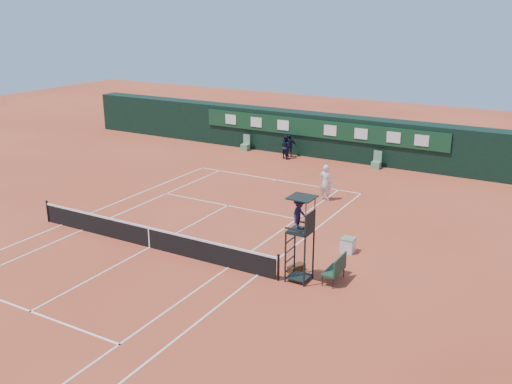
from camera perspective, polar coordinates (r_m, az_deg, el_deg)
ground at (r=25.69m, az=-10.58°, el=-5.47°), size 90.00×90.00×0.00m
court_lines at (r=25.69m, az=-10.58°, el=-5.46°), size 11.05×23.85×0.01m
tennis_net at (r=25.49m, az=-10.64°, el=-4.42°), size 12.90×0.10×1.10m
back_wall at (r=40.60m, az=6.56°, el=5.68°), size 40.00×1.65×3.00m
linesman_chair_left at (r=42.21m, az=-1.06°, el=4.62°), size 0.55×0.50×1.15m
linesman_chair_right at (r=38.21m, az=11.94°, el=2.79°), size 0.55×0.50×1.15m
umpire_chair at (r=21.48m, az=4.43°, el=-2.90°), size 0.96×0.95×3.42m
player_bench at (r=22.20m, az=8.03°, el=-7.54°), size 0.55×1.20×1.10m
tennis_bag at (r=23.08m, az=4.05°, el=-7.61°), size 0.54×0.82×0.28m
cooler at (r=25.02m, az=9.19°, el=-5.24°), size 0.57×0.57×0.65m
tennis_ball at (r=32.05m, az=0.89°, el=-0.30°), size 0.06×0.06×0.06m
player at (r=31.25m, az=6.97°, el=0.96°), size 0.76×0.53×2.01m
ball_kid_left at (r=39.79m, az=3.01°, el=4.52°), size 1.00×0.91×1.66m
ball_kid_right at (r=40.29m, az=3.40°, el=4.65°), size 1.01×0.63×1.60m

